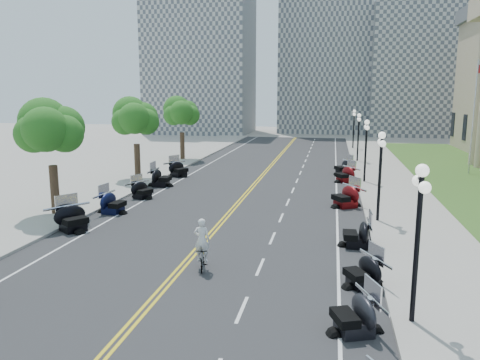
# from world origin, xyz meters

# --- Properties ---
(ground) EXTENTS (160.00, 160.00, 0.00)m
(ground) POSITION_xyz_m (0.00, 0.00, 0.00)
(ground) COLOR gray
(road) EXTENTS (16.00, 90.00, 0.01)m
(road) POSITION_xyz_m (0.00, 10.00, 0.00)
(road) COLOR #333335
(road) RESTS_ON ground
(centerline_yellow_a) EXTENTS (0.12, 90.00, 0.00)m
(centerline_yellow_a) POSITION_xyz_m (-0.12, 10.00, 0.01)
(centerline_yellow_a) COLOR yellow
(centerline_yellow_a) RESTS_ON road
(centerline_yellow_b) EXTENTS (0.12, 90.00, 0.00)m
(centerline_yellow_b) POSITION_xyz_m (0.12, 10.00, 0.01)
(centerline_yellow_b) COLOR yellow
(centerline_yellow_b) RESTS_ON road
(edge_line_north) EXTENTS (0.12, 90.00, 0.00)m
(edge_line_north) POSITION_xyz_m (6.40, 10.00, 0.01)
(edge_line_north) COLOR white
(edge_line_north) RESTS_ON road
(edge_line_south) EXTENTS (0.12, 90.00, 0.00)m
(edge_line_south) POSITION_xyz_m (-6.40, 10.00, 0.01)
(edge_line_south) COLOR white
(edge_line_south) RESTS_ON road
(lane_dash_4) EXTENTS (0.12, 2.00, 0.00)m
(lane_dash_4) POSITION_xyz_m (3.20, -8.00, 0.01)
(lane_dash_4) COLOR white
(lane_dash_4) RESTS_ON road
(lane_dash_5) EXTENTS (0.12, 2.00, 0.00)m
(lane_dash_5) POSITION_xyz_m (3.20, -4.00, 0.01)
(lane_dash_5) COLOR white
(lane_dash_5) RESTS_ON road
(lane_dash_6) EXTENTS (0.12, 2.00, 0.00)m
(lane_dash_6) POSITION_xyz_m (3.20, 0.00, 0.01)
(lane_dash_6) COLOR white
(lane_dash_6) RESTS_ON road
(lane_dash_7) EXTENTS (0.12, 2.00, 0.00)m
(lane_dash_7) POSITION_xyz_m (3.20, 4.00, 0.01)
(lane_dash_7) COLOR white
(lane_dash_7) RESTS_ON road
(lane_dash_8) EXTENTS (0.12, 2.00, 0.00)m
(lane_dash_8) POSITION_xyz_m (3.20, 8.00, 0.01)
(lane_dash_8) COLOR white
(lane_dash_8) RESTS_ON road
(lane_dash_9) EXTENTS (0.12, 2.00, 0.00)m
(lane_dash_9) POSITION_xyz_m (3.20, 12.00, 0.01)
(lane_dash_9) COLOR white
(lane_dash_9) RESTS_ON road
(lane_dash_10) EXTENTS (0.12, 2.00, 0.00)m
(lane_dash_10) POSITION_xyz_m (3.20, 16.00, 0.01)
(lane_dash_10) COLOR white
(lane_dash_10) RESTS_ON road
(lane_dash_11) EXTENTS (0.12, 2.00, 0.00)m
(lane_dash_11) POSITION_xyz_m (3.20, 20.00, 0.01)
(lane_dash_11) COLOR white
(lane_dash_11) RESTS_ON road
(lane_dash_12) EXTENTS (0.12, 2.00, 0.00)m
(lane_dash_12) POSITION_xyz_m (3.20, 24.00, 0.01)
(lane_dash_12) COLOR white
(lane_dash_12) RESTS_ON road
(lane_dash_13) EXTENTS (0.12, 2.00, 0.00)m
(lane_dash_13) POSITION_xyz_m (3.20, 28.00, 0.01)
(lane_dash_13) COLOR white
(lane_dash_13) RESTS_ON road
(lane_dash_14) EXTENTS (0.12, 2.00, 0.00)m
(lane_dash_14) POSITION_xyz_m (3.20, 32.00, 0.01)
(lane_dash_14) COLOR white
(lane_dash_14) RESTS_ON road
(lane_dash_15) EXTENTS (0.12, 2.00, 0.00)m
(lane_dash_15) POSITION_xyz_m (3.20, 36.00, 0.01)
(lane_dash_15) COLOR white
(lane_dash_15) RESTS_ON road
(lane_dash_16) EXTENTS (0.12, 2.00, 0.00)m
(lane_dash_16) POSITION_xyz_m (3.20, 40.00, 0.01)
(lane_dash_16) COLOR white
(lane_dash_16) RESTS_ON road
(lane_dash_17) EXTENTS (0.12, 2.00, 0.00)m
(lane_dash_17) POSITION_xyz_m (3.20, 44.00, 0.01)
(lane_dash_17) COLOR white
(lane_dash_17) RESTS_ON road
(lane_dash_18) EXTENTS (0.12, 2.00, 0.00)m
(lane_dash_18) POSITION_xyz_m (3.20, 48.00, 0.01)
(lane_dash_18) COLOR white
(lane_dash_18) RESTS_ON road
(lane_dash_19) EXTENTS (0.12, 2.00, 0.00)m
(lane_dash_19) POSITION_xyz_m (3.20, 52.00, 0.01)
(lane_dash_19) COLOR white
(lane_dash_19) RESTS_ON road
(sidewalk_north) EXTENTS (5.00, 90.00, 0.15)m
(sidewalk_north) POSITION_xyz_m (10.50, 10.00, 0.07)
(sidewalk_north) COLOR #9E9991
(sidewalk_north) RESTS_ON ground
(sidewalk_south) EXTENTS (5.00, 90.00, 0.15)m
(sidewalk_south) POSITION_xyz_m (-10.50, 10.00, 0.07)
(sidewalk_south) COLOR #9E9991
(sidewalk_south) RESTS_ON ground
(lawn) EXTENTS (9.00, 60.00, 0.10)m
(lawn) POSITION_xyz_m (17.50, 18.00, 0.05)
(lawn) COLOR #356023
(lawn) RESTS_ON ground
(distant_block_a) EXTENTS (18.00, 14.00, 26.00)m
(distant_block_a) POSITION_xyz_m (-18.00, 62.00, 13.00)
(distant_block_a) COLOR gray
(distant_block_a) RESTS_ON ground
(distant_block_b) EXTENTS (16.00, 12.00, 30.00)m
(distant_block_b) POSITION_xyz_m (4.00, 68.00, 15.00)
(distant_block_b) COLOR gray
(distant_block_b) RESTS_ON ground
(distant_block_c) EXTENTS (20.00, 14.00, 22.00)m
(distant_block_c) POSITION_xyz_m (22.00, 65.00, 11.00)
(distant_block_c) COLOR gray
(distant_block_c) RESTS_ON ground
(street_lamp_1) EXTENTS (0.50, 1.20, 4.90)m
(street_lamp_1) POSITION_xyz_m (8.60, -8.00, 2.60)
(street_lamp_1) COLOR black
(street_lamp_1) RESTS_ON sidewalk_north
(street_lamp_2) EXTENTS (0.50, 1.20, 4.90)m
(street_lamp_2) POSITION_xyz_m (8.60, 4.00, 2.60)
(street_lamp_2) COLOR black
(street_lamp_2) RESTS_ON sidewalk_north
(street_lamp_3) EXTENTS (0.50, 1.20, 4.90)m
(street_lamp_3) POSITION_xyz_m (8.60, 16.00, 2.60)
(street_lamp_3) COLOR black
(street_lamp_3) RESTS_ON sidewalk_north
(street_lamp_4) EXTENTS (0.50, 1.20, 4.90)m
(street_lamp_4) POSITION_xyz_m (8.60, 28.00, 2.60)
(street_lamp_4) COLOR black
(street_lamp_4) RESTS_ON sidewalk_north
(street_lamp_5) EXTENTS (0.50, 1.20, 4.90)m
(street_lamp_5) POSITION_xyz_m (8.60, 40.00, 2.60)
(street_lamp_5) COLOR black
(street_lamp_5) RESTS_ON sidewalk_north
(flagpole) EXTENTS (1.10, 0.20, 10.00)m
(flagpole) POSITION_xyz_m (18.00, 22.00, 5.00)
(flagpole) COLOR silver
(flagpole) RESTS_ON ground
(tree_2) EXTENTS (4.80, 4.80, 9.20)m
(tree_2) POSITION_xyz_m (-10.00, 2.00, 4.75)
(tree_2) COLOR #235619
(tree_2) RESTS_ON sidewalk_south
(tree_3) EXTENTS (4.80, 4.80, 9.20)m
(tree_3) POSITION_xyz_m (-10.00, 14.00, 4.75)
(tree_3) COLOR #235619
(tree_3) RESTS_ON sidewalk_south
(tree_4) EXTENTS (4.80, 4.80, 9.20)m
(tree_4) POSITION_xyz_m (-10.00, 26.00, 4.75)
(tree_4) COLOR #235619
(tree_4) RESTS_ON sidewalk_south
(motorcycle_n_3) EXTENTS (2.48, 2.48, 1.34)m
(motorcycle_n_3) POSITION_xyz_m (6.81, -8.87, 0.67)
(motorcycle_n_3) COLOR black
(motorcycle_n_3) RESTS_ON road
(motorcycle_n_4) EXTENTS (2.50, 2.50, 1.30)m
(motorcycle_n_4) POSITION_xyz_m (7.27, -5.26, 0.65)
(motorcycle_n_4) COLOR black
(motorcycle_n_4) RESTS_ON road
(motorcycle_n_5) EXTENTS (2.08, 2.08, 1.41)m
(motorcycle_n_5) POSITION_xyz_m (7.27, -0.54, 0.70)
(motorcycle_n_5) COLOR black
(motorcycle_n_5) RESTS_ON road
(motorcycle_n_7) EXTENTS (3.08, 3.08, 1.56)m
(motorcycle_n_7) POSITION_xyz_m (6.92, 7.40, 0.78)
(motorcycle_n_7) COLOR #590A0C
(motorcycle_n_7) RESTS_ON road
(motorcycle_n_9) EXTENTS (2.87, 2.87, 1.46)m
(motorcycle_n_9) POSITION_xyz_m (7.07, 16.14, 0.73)
(motorcycle_n_9) COLOR #590A0C
(motorcycle_n_9) RESTS_ON road
(motorcycle_n_10) EXTENTS (2.80, 2.80, 1.45)m
(motorcycle_n_10) POSITION_xyz_m (7.03, 19.91, 0.73)
(motorcycle_n_10) COLOR black
(motorcycle_n_10) RESTS_ON road
(motorcycle_s_5) EXTENTS (3.03, 3.03, 1.53)m
(motorcycle_s_5) POSITION_xyz_m (-7.26, -0.76, 0.76)
(motorcycle_s_5) COLOR black
(motorcycle_s_5) RESTS_ON road
(motorcycle_s_6) EXTENTS (2.23, 2.23, 1.43)m
(motorcycle_s_6) POSITION_xyz_m (-6.90, 3.09, 0.71)
(motorcycle_s_6) COLOR black
(motorcycle_s_6) RESTS_ON road
(motorcycle_s_7) EXTENTS (2.49, 2.49, 1.31)m
(motorcycle_s_7) POSITION_xyz_m (-6.77, 7.25, 0.66)
(motorcycle_s_7) COLOR black
(motorcycle_s_7) RESTS_ON road
(motorcycle_s_8) EXTENTS (2.25, 2.25, 1.55)m
(motorcycle_s_8) POSITION_xyz_m (-7.03, 11.53, 0.77)
(motorcycle_s_8) COLOR black
(motorcycle_s_8) RESTS_ON road
(motorcycle_s_9) EXTENTS (2.89, 2.89, 1.47)m
(motorcycle_s_9) POSITION_xyz_m (-7.09, 16.02, 0.74)
(motorcycle_s_9) COLOR black
(motorcycle_s_9) RESTS_ON road
(bicycle) EXTENTS (0.80, 1.66, 0.96)m
(bicycle) POSITION_xyz_m (0.90, -4.72, 0.48)
(bicycle) COLOR #A51414
(bicycle) RESTS_ON road
(cyclist_rider) EXTENTS (0.66, 0.43, 1.81)m
(cyclist_rider) POSITION_xyz_m (0.90, -4.72, 1.87)
(cyclist_rider) COLOR white
(cyclist_rider) RESTS_ON bicycle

